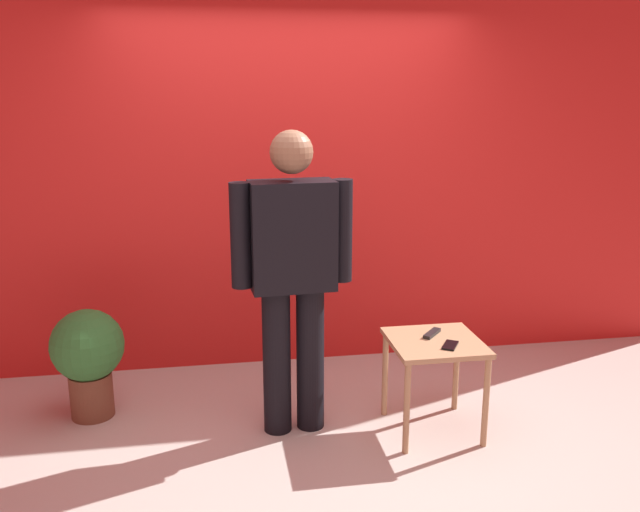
% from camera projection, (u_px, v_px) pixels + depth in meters
% --- Properties ---
extents(ground_plane, '(12.00, 12.00, 0.00)m').
position_uv_depth(ground_plane, '(322.00, 454.00, 3.72)').
color(ground_plane, '#B7B2A8').
extents(back_wall_red, '(6.35, 0.12, 2.67)m').
position_uv_depth(back_wall_red, '(289.00, 182.00, 4.74)').
color(back_wall_red, red).
rests_on(back_wall_red, ground_plane).
extents(standing_person, '(0.70, 0.27, 1.76)m').
position_uv_depth(standing_person, '(293.00, 269.00, 3.77)').
color(standing_person, black).
rests_on(standing_person, ground_plane).
extents(side_table, '(0.52, 0.52, 0.57)m').
position_uv_depth(side_table, '(435.00, 354.00, 3.87)').
color(side_table, tan).
rests_on(side_table, ground_plane).
extents(cell_phone, '(0.14, 0.16, 0.01)m').
position_uv_depth(cell_phone, '(450.00, 345.00, 3.76)').
color(cell_phone, black).
rests_on(cell_phone, side_table).
extents(tv_remote, '(0.15, 0.16, 0.02)m').
position_uv_depth(tv_remote, '(432.00, 333.00, 3.92)').
color(tv_remote, black).
rests_on(tv_remote, side_table).
extents(potted_plant, '(0.44, 0.44, 0.69)m').
position_uv_depth(potted_plant, '(88.00, 354.00, 4.05)').
color(potted_plant, brown).
rests_on(potted_plant, ground_plane).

